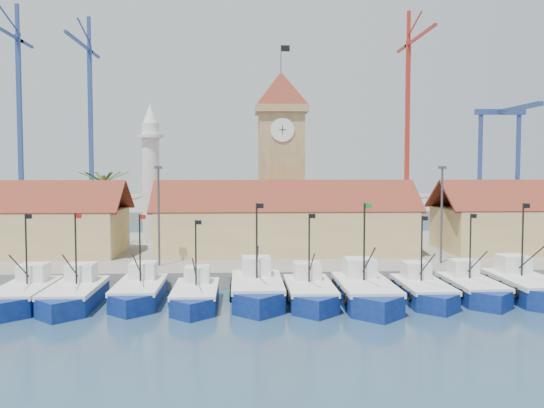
{
  "coord_description": "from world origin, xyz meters",
  "views": [
    {
      "loc": [
        -4.62,
        -42.97,
        10.47
      ],
      "look_at": [
        -1.43,
        18.0,
        6.7
      ],
      "focal_mm": 40.0,
      "sensor_mm": 36.0,
      "label": 1
    }
  ],
  "objects": [
    {
      "name": "terminal",
      "position": [
        0.0,
        110.0,
        1.0
      ],
      "size": [
        240.0,
        80.0,
        2.0
      ],
      "primitive_type": "cube",
      "color": "gray",
      "rests_on": "ground"
    },
    {
      "name": "hall_center",
      "position": [
        0.0,
        20.0,
        3.99
      ],
      "size": [
        27.04,
        10.13,
        7.61
      ],
      "color": "#DCBC79",
      "rests_on": "quay"
    },
    {
      "name": "boat_5",
      "position": [
        0.67,
        2.36,
        0.75
      ],
      "size": [
        3.5,
        9.59,
        7.26
      ],
      "color": "navy",
      "rests_on": "ground"
    },
    {
      "name": "crane_red_right",
      "position": [
        36.53,
        103.94,
        27.55
      ],
      "size": [
        1.0,
        30.84,
        46.39
      ],
      "color": "#AF261A",
      "rests_on": "terminal"
    },
    {
      "name": "boat_2",
      "position": [
        -12.44,
        3.39,
        0.74
      ],
      "size": [
        3.45,
        9.46,
        7.16
      ],
      "color": "navy",
      "rests_on": "ground"
    },
    {
      "name": "boat_9",
      "position": [
        18.01,
        3.26,
        0.83
      ],
      "size": [
        3.85,
        10.56,
        7.99
      ],
      "color": "navy",
      "rests_on": "ground"
    },
    {
      "name": "crane_blue_near",
      "position": [
        -41.17,
        106.96,
        26.64
      ],
      "size": [
        1.0,
        30.39,
        44.78
      ],
      "color": "navy",
      "rests_on": "terminal"
    },
    {
      "name": "minaret",
      "position": [
        -15.0,
        28.0,
        9.73
      ],
      "size": [
        3.0,
        3.0,
        16.3
      ],
      "color": "silver",
      "rests_on": "quay"
    },
    {
      "name": "quay",
      "position": [
        0.0,
        24.0,
        0.75
      ],
      "size": [
        140.0,
        32.0,
        1.5
      ],
      "primitive_type": "cube",
      "color": "gray",
      "rests_on": "ground"
    },
    {
      "name": "gantry",
      "position": [
        62.0,
        106.65,
        20.04
      ],
      "size": [
        13.0,
        22.0,
        23.2
      ],
      "color": "navy",
      "rests_on": "terminal"
    },
    {
      "name": "boat_3",
      "position": [
        -8.02,
        2.02,
        0.7
      ],
      "size": [
        3.29,
        9.0,
        6.81
      ],
      "color": "navy",
      "rests_on": "ground"
    },
    {
      "name": "palm_tree",
      "position": [
        -20.0,
        26.0,
        6.25
      ],
      "size": [
        5.6,
        5.03,
        8.39
      ],
      "color": "brown",
      "rests_on": "quay"
    },
    {
      "name": "boat_7",
      "position": [
        9.58,
        2.68,
        0.72
      ],
      "size": [
        3.38,
        9.25,
        7.0
      ],
      "color": "navy",
      "rests_on": "ground"
    },
    {
      "name": "ground",
      "position": [
        0.0,
        0.0,
        0.0
      ],
      "size": [
        400.0,
        400.0,
        0.0
      ],
      "primitive_type": "plane",
      "color": "#1D3A4F",
      "rests_on": "ground"
    },
    {
      "name": "boat_8",
      "position": [
        13.74,
        3.35,
        0.74
      ],
      "size": [
        3.43,
        9.41,
        7.12
      ],
      "color": "navy",
      "rests_on": "ground"
    },
    {
      "name": "boat_1",
      "position": [
        -17.1,
        2.4,
        0.76
      ],
      "size": [
        3.55,
        9.71,
        7.35
      ],
      "color": "navy",
      "rests_on": "ground"
    },
    {
      "name": "clock_tower",
      "position": [
        0.0,
        26.0,
        11.96
      ],
      "size": [
        5.8,
        5.8,
        22.7
      ],
      "color": "tan",
      "rests_on": "quay"
    },
    {
      "name": "crane_blue_far",
      "position": [
        -56.03,
        100.2,
        27.83
      ],
      "size": [
        1.0,
        36.17,
        46.03
      ],
      "color": "navy",
      "rests_on": "terminal"
    },
    {
      "name": "boat_6",
      "position": [
        4.87,
        1.78,
        0.84
      ],
      "size": [
        3.92,
        10.74,
        8.13
      ],
      "color": "navy",
      "rests_on": "ground"
    },
    {
      "name": "boat_0",
      "position": [
        -20.86,
        2.62,
        0.75
      ],
      "size": [
        3.52,
        9.65,
        7.3
      ],
      "color": "navy",
      "rests_on": "ground"
    },
    {
      "name": "lamp_posts",
      "position": [
        0.5,
        12.0,
        6.48
      ],
      "size": [
        80.7,
        0.25,
        9.03
      ],
      "color": "#3F3F44",
      "rests_on": "quay"
    },
    {
      "name": "boat_4",
      "position": [
        -3.35,
        3.17,
        0.83
      ],
      "size": [
        3.89,
        10.67,
        8.07
      ],
      "color": "navy",
      "rests_on": "ground"
    }
  ]
}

